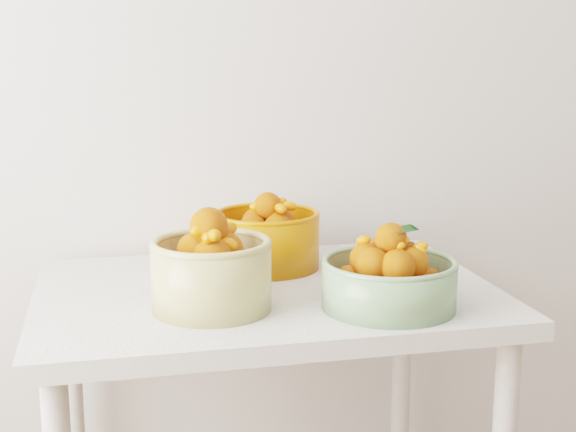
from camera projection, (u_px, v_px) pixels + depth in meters
name	position (u px, v px, depth m)	size (l,w,h in m)	color
table	(266.00, 329.00, 1.79)	(1.00, 0.70, 0.75)	silver
bowl_cream	(211.00, 271.00, 1.61)	(0.30, 0.30, 0.21)	tan
bowl_green	(389.00, 279.00, 1.62)	(0.32, 0.32, 0.18)	#759E6D
bowl_orange	(267.00, 238.00, 1.92)	(0.26, 0.26, 0.18)	#D9620A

